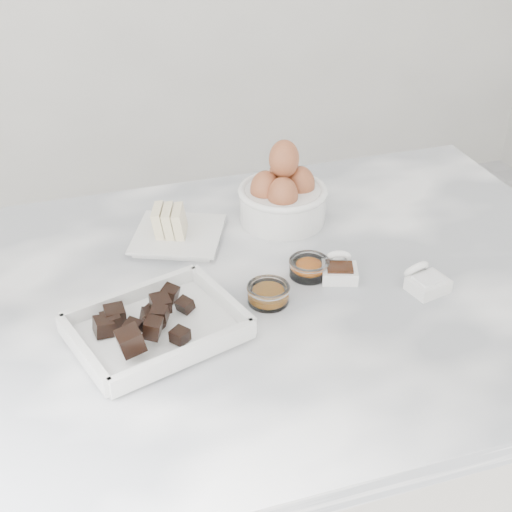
{
  "coord_description": "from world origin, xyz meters",
  "views": [
    {
      "loc": [
        -0.27,
        -0.88,
        1.59
      ],
      "look_at": [
        0.02,
        0.03,
        0.98
      ],
      "focal_mm": 50.0,
      "sensor_mm": 36.0,
      "label": 1
    }
  ],
  "objects_px": {
    "butter_plate": "(177,230)",
    "honey_bowl": "(268,293)",
    "sugar_ramekin": "(270,208)",
    "zest_bowl": "(309,267)",
    "vanilla_spoon": "(339,269)",
    "salt_spoon": "(425,281)",
    "egg_bowl": "(283,195)",
    "chocolate_dish": "(156,322)"
  },
  "relations": [
    {
      "from": "butter_plate",
      "to": "honey_bowl",
      "type": "height_order",
      "value": "butter_plate"
    },
    {
      "from": "sugar_ramekin",
      "to": "zest_bowl",
      "type": "xyz_separation_m",
      "value": [
        0.0,
        -0.19,
        -0.01
      ]
    },
    {
      "from": "honey_bowl",
      "to": "vanilla_spoon",
      "type": "xyz_separation_m",
      "value": [
        0.13,
        0.03,
        -0.0
      ]
    },
    {
      "from": "zest_bowl",
      "to": "vanilla_spoon",
      "type": "xyz_separation_m",
      "value": [
        0.05,
        -0.02,
        -0.0
      ]
    },
    {
      "from": "sugar_ramekin",
      "to": "vanilla_spoon",
      "type": "distance_m",
      "value": 0.21
    },
    {
      "from": "honey_bowl",
      "to": "salt_spoon",
      "type": "relative_size",
      "value": 0.84
    },
    {
      "from": "butter_plate",
      "to": "zest_bowl",
      "type": "relative_size",
      "value": 2.95
    },
    {
      "from": "egg_bowl",
      "to": "vanilla_spoon",
      "type": "distance_m",
      "value": 0.21
    },
    {
      "from": "honey_bowl",
      "to": "egg_bowl",
      "type": "bearing_deg",
      "value": 65.82
    },
    {
      "from": "vanilla_spoon",
      "to": "salt_spoon",
      "type": "height_order",
      "value": "salt_spoon"
    },
    {
      "from": "vanilla_spoon",
      "to": "salt_spoon",
      "type": "xyz_separation_m",
      "value": [
        0.12,
        -0.07,
        0.0
      ]
    },
    {
      "from": "butter_plate",
      "to": "honey_bowl",
      "type": "bearing_deg",
      "value": -66.83
    },
    {
      "from": "vanilla_spoon",
      "to": "salt_spoon",
      "type": "relative_size",
      "value": 1.01
    },
    {
      "from": "chocolate_dish",
      "to": "vanilla_spoon",
      "type": "bearing_deg",
      "value": 11.41
    },
    {
      "from": "chocolate_dish",
      "to": "butter_plate",
      "type": "height_order",
      "value": "same"
    },
    {
      "from": "egg_bowl",
      "to": "honey_bowl",
      "type": "relative_size",
      "value": 2.42
    },
    {
      "from": "chocolate_dish",
      "to": "egg_bowl",
      "type": "bearing_deg",
      "value": 43.15
    },
    {
      "from": "sugar_ramekin",
      "to": "salt_spoon",
      "type": "height_order",
      "value": "sugar_ramekin"
    },
    {
      "from": "butter_plate",
      "to": "honey_bowl",
      "type": "distance_m",
      "value": 0.24
    },
    {
      "from": "egg_bowl",
      "to": "salt_spoon",
      "type": "bearing_deg",
      "value": -62.99
    },
    {
      "from": "honey_bowl",
      "to": "chocolate_dish",
      "type": "bearing_deg",
      "value": -169.82
    },
    {
      "from": "butter_plate",
      "to": "honey_bowl",
      "type": "xyz_separation_m",
      "value": [
        0.09,
        -0.22,
        -0.0
      ]
    },
    {
      "from": "sugar_ramekin",
      "to": "zest_bowl",
      "type": "bearing_deg",
      "value": -88.75
    },
    {
      "from": "butter_plate",
      "to": "salt_spoon",
      "type": "distance_m",
      "value": 0.43
    },
    {
      "from": "chocolate_dish",
      "to": "sugar_ramekin",
      "type": "bearing_deg",
      "value": 45.7
    },
    {
      "from": "egg_bowl",
      "to": "butter_plate",
      "type": "bearing_deg",
      "value": -176.25
    },
    {
      "from": "zest_bowl",
      "to": "vanilla_spoon",
      "type": "relative_size",
      "value": 0.82
    },
    {
      "from": "sugar_ramekin",
      "to": "honey_bowl",
      "type": "relative_size",
      "value": 1.24
    },
    {
      "from": "egg_bowl",
      "to": "vanilla_spoon",
      "type": "height_order",
      "value": "egg_bowl"
    },
    {
      "from": "chocolate_dish",
      "to": "salt_spoon",
      "type": "bearing_deg",
      "value": -1.31
    },
    {
      "from": "honey_bowl",
      "to": "salt_spoon",
      "type": "distance_m",
      "value": 0.25
    },
    {
      "from": "butter_plate",
      "to": "sugar_ramekin",
      "type": "distance_m",
      "value": 0.18
    },
    {
      "from": "sugar_ramekin",
      "to": "egg_bowl",
      "type": "distance_m",
      "value": 0.03
    },
    {
      "from": "zest_bowl",
      "to": "salt_spoon",
      "type": "bearing_deg",
      "value": -29.64
    },
    {
      "from": "chocolate_dish",
      "to": "butter_plate",
      "type": "distance_m",
      "value": 0.27
    },
    {
      "from": "sugar_ramekin",
      "to": "salt_spoon",
      "type": "relative_size",
      "value": 1.03
    },
    {
      "from": "sugar_ramekin",
      "to": "egg_bowl",
      "type": "xyz_separation_m",
      "value": [
        0.02,
        -0.0,
        0.02
      ]
    },
    {
      "from": "chocolate_dish",
      "to": "sugar_ramekin",
      "type": "relative_size",
      "value": 3.31
    },
    {
      "from": "honey_bowl",
      "to": "salt_spoon",
      "type": "xyz_separation_m",
      "value": [
        0.25,
        -0.04,
        -0.0
      ]
    },
    {
      "from": "zest_bowl",
      "to": "chocolate_dish",
      "type": "bearing_deg",
      "value": -162.88
    },
    {
      "from": "butter_plate",
      "to": "sugar_ramekin",
      "type": "bearing_deg",
      "value": 4.45
    },
    {
      "from": "sugar_ramekin",
      "to": "salt_spoon",
      "type": "xyz_separation_m",
      "value": [
        0.16,
        -0.28,
        -0.01
      ]
    }
  ]
}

